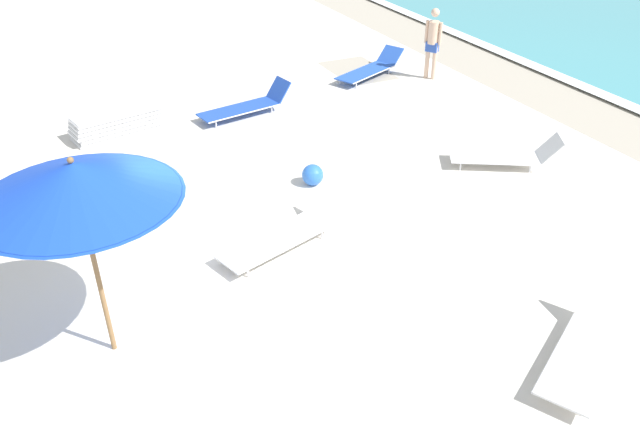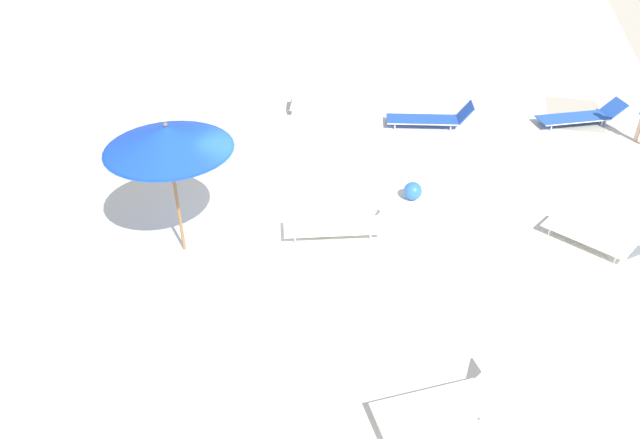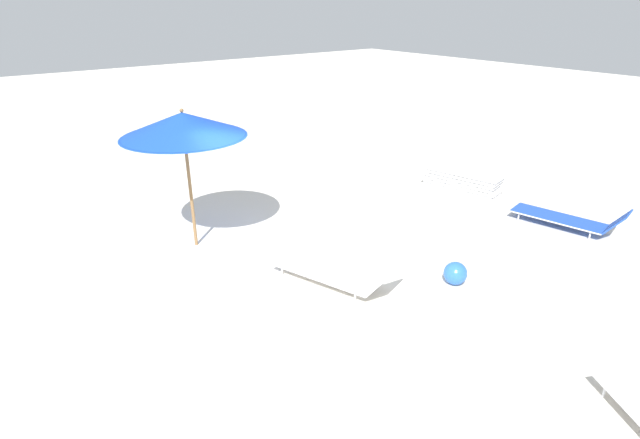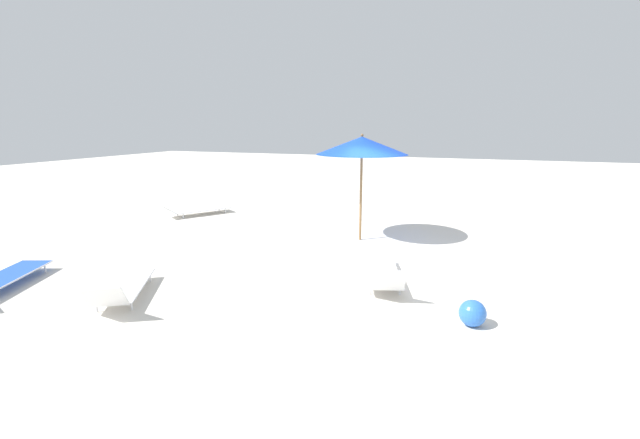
# 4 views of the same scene
# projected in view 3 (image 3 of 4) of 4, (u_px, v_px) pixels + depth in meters

# --- Properties ---
(ground_plane) EXTENTS (60.00, 60.00, 0.16)m
(ground_plane) POSITION_uv_depth(u_px,v_px,m) (299.00, 269.00, 8.92)
(ground_plane) COLOR silver
(beach_umbrella) EXTENTS (2.22, 2.22, 2.62)m
(beach_umbrella) POSITION_uv_depth(u_px,v_px,m) (183.00, 125.00, 8.68)
(beach_umbrella) COLOR olive
(beach_umbrella) RESTS_ON ground_plane
(lounger_stack) EXTENTS (1.02, 1.99, 0.49)m
(lounger_stack) POSITION_uv_depth(u_px,v_px,m) (462.00, 180.00, 12.31)
(lounger_stack) COLOR white
(lounger_stack) RESTS_ON ground_plane
(sun_lounger_near_water_right) EXTENTS (1.25, 2.28, 0.62)m
(sun_lounger_near_water_right) POSITION_uv_depth(u_px,v_px,m) (337.00, 273.00, 8.18)
(sun_lounger_near_water_right) COLOR white
(sun_lounger_near_water_right) RESTS_ON ground_plane
(sun_lounger_mid_beach_solo) EXTENTS (1.00, 2.23, 0.63)m
(sun_lounger_mid_beach_solo) POSITION_uv_depth(u_px,v_px,m) (569.00, 219.00, 10.21)
(sun_lounger_mid_beach_solo) COLOR blue
(sun_lounger_mid_beach_solo) RESTS_ON ground_plane
(beach_ball) EXTENTS (0.39, 0.39, 0.39)m
(beach_ball) POSITION_uv_depth(u_px,v_px,m) (455.00, 273.00, 8.23)
(beach_ball) COLOR blue
(beach_ball) RESTS_ON ground_plane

